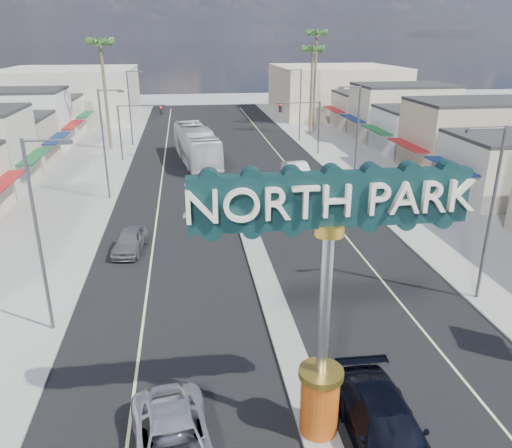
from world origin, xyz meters
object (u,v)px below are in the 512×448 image
object	(u,v)px
palm_right_far	(317,39)
suv_right	(386,428)
traffic_signal_right	(304,117)
streetlight_r_mid	(355,133)
streetlight_l_far	(131,104)
streetlight_r_far	(299,101)
car_parked_left	(130,241)
car_parked_right	(297,172)
streetlight_r_near	(489,207)
gateway_sign	(327,280)
streetlight_l_near	(41,229)
palm_right_mid	(313,54)
streetlight_l_mid	(105,139)
palm_left_far	(101,49)
suv_left	(173,444)
city_bus	(196,145)
traffic_signal_left	(136,121)

from	to	relation	value
palm_right_far	suv_right	world-z (taller)	palm_right_far
traffic_signal_right	streetlight_r_mid	xyz separation A→B (m)	(1.25, -13.99, 0.79)
streetlight_l_far	streetlight_r_far	xyz separation A→B (m)	(20.87, 0.00, 0.00)
car_parked_left	car_parked_right	world-z (taller)	car_parked_right
traffic_signal_right	streetlight_r_near	bearing A→B (deg)	-87.90
streetlight_r_far	streetlight_l_far	bearing A→B (deg)	180.00
gateway_sign	palm_right_far	size ratio (longest dim) A/B	0.65
streetlight_l_near	palm_right_mid	size ratio (longest dim) A/B	0.74
gateway_sign	suv_right	world-z (taller)	gateway_sign
car_parked_right	streetlight_r_near	bearing A→B (deg)	-83.74
streetlight_l_near	streetlight_l_far	world-z (taller)	same
streetlight_r_far	palm_right_mid	size ratio (longest dim) A/B	0.74
streetlight_l_mid	car_parked_right	xyz separation A→B (m)	(16.61, 3.21, -4.19)
streetlight_r_far	palm_left_far	xyz separation A→B (m)	(-23.43, -2.00, 6.43)
traffic_signal_right	palm_left_far	bearing A→B (deg)	164.85
streetlight_r_far	palm_right_mid	distance (m)	7.30
gateway_sign	suv_left	world-z (taller)	gateway_sign
traffic_signal_right	streetlight_r_mid	bearing A→B (deg)	-84.90
streetlight_r_far	suv_left	bearing A→B (deg)	-106.86
traffic_signal_right	suv_left	distance (m)	44.99
streetlight_l_far	suv_right	bearing A→B (deg)	-76.29
streetlight_l_near	car_parked_left	size ratio (longest dim) A/B	2.17
palm_right_far	city_bus	xyz separation A→B (m)	(-17.95, -19.74, -10.52)
streetlight_r_near	streetlight_r_far	world-z (taller)	same
streetlight_l_far	car_parked_left	size ratio (longest dim) A/B	2.17
streetlight_r_near	palm_right_far	size ratio (longest dim) A/B	0.64
streetlight_r_mid	suv_left	world-z (taller)	streetlight_r_mid
streetlight_r_mid	suv_right	bearing A→B (deg)	-106.22
streetlight_l_far	palm_right_far	xyz separation A→B (m)	(25.43, 10.00, 7.32)
streetlight_r_far	traffic_signal_right	bearing A→B (deg)	-98.86
streetlight_r_mid	palm_right_mid	xyz separation A→B (m)	(2.57, 26.00, 5.54)
streetlight_r_near	streetlight_r_mid	distance (m)	20.00
streetlight_l_far	suv_left	bearing A→B (deg)	-83.76
car_parked_right	streetlight_l_near	bearing A→B (deg)	-129.72
traffic_signal_left	car_parked_left	bearing A→B (deg)	-87.02
streetlight_l_far	car_parked_left	xyz separation A→B (m)	(2.56, -33.16, -4.36)
palm_left_far	suv_right	size ratio (longest dim) A/B	2.27
traffic_signal_right	palm_right_far	distance (m)	20.59
traffic_signal_left	palm_right_far	xyz separation A→B (m)	(24.18, 18.01, 8.11)
palm_right_mid	car_parked_right	bearing A→B (deg)	-106.67
car_parked_left	city_bus	size ratio (longest dim) A/B	0.31
streetlight_l_far	car_parked_right	xyz separation A→B (m)	(16.61, -18.79, -4.19)
suv_left	streetlight_r_mid	bearing A→B (deg)	54.50
palm_left_far	suv_left	bearing A→B (deg)	-80.54
streetlight_r_mid	streetlight_r_far	size ratio (longest dim) A/B	1.00
streetlight_l_far	streetlight_r_mid	distance (m)	30.32
traffic_signal_left	traffic_signal_right	size ratio (longest dim) A/B	1.00
gateway_sign	car_parked_left	xyz separation A→B (m)	(-7.88, 16.86, -5.22)
palm_right_far	palm_left_far	bearing A→B (deg)	-156.80
streetlight_r_near	streetlight_r_mid	size ratio (longest dim) A/B	1.00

